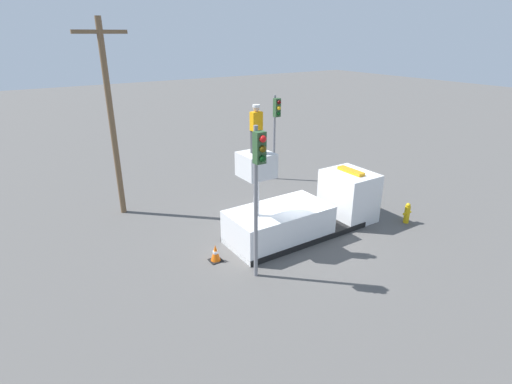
% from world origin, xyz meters
% --- Properties ---
extents(ground_plane, '(120.00, 120.00, 0.00)m').
position_xyz_m(ground_plane, '(0.00, 0.00, 0.00)').
color(ground_plane, '#565451').
extents(bucket_truck, '(6.93, 2.29, 3.90)m').
position_xyz_m(bucket_truck, '(0.48, 0.00, 0.90)').
color(bucket_truck, black).
rests_on(bucket_truck, ground).
extents(worker, '(0.40, 0.26, 1.75)m').
position_xyz_m(worker, '(-2.01, 0.00, 4.78)').
color(worker, '#38383D').
rests_on(worker, bucket_truck).
extents(traffic_light_pole, '(0.34, 0.57, 5.35)m').
position_xyz_m(traffic_light_pole, '(-3.12, -1.80, 3.79)').
color(traffic_light_pole, gray).
rests_on(traffic_light_pole, ground).
extents(traffic_light_across, '(0.34, 0.57, 4.84)m').
position_xyz_m(traffic_light_across, '(3.29, 6.10, 3.43)').
color(traffic_light_across, gray).
rests_on(traffic_light_across, ground).
extents(fire_hydrant, '(0.49, 0.25, 0.95)m').
position_xyz_m(fire_hydrant, '(4.88, -1.82, 0.47)').
color(fire_hydrant, gold).
rests_on(fire_hydrant, ground).
extents(traffic_cone_rear, '(0.46, 0.46, 0.67)m').
position_xyz_m(traffic_cone_rear, '(-3.85, -0.02, 0.32)').
color(traffic_cone_rear, black).
rests_on(traffic_cone_rear, ground).
extents(utility_pole, '(2.20, 0.26, 8.62)m').
position_xyz_m(utility_pole, '(-5.47, 6.32, 4.64)').
color(utility_pole, brown).
rests_on(utility_pole, ground).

